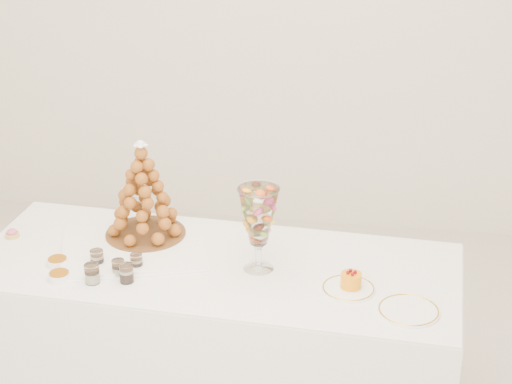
# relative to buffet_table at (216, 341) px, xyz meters

# --- Properties ---
(buffet_table) EXTENTS (1.92, 0.86, 0.71)m
(buffet_table) POSITION_rel_buffet_table_xyz_m (0.00, 0.00, 0.00)
(buffet_table) COLOR white
(buffet_table) RESTS_ON ground
(lace_tray) EXTENTS (0.67, 0.58, 0.02)m
(lace_tray) POSITION_rel_buffet_table_xyz_m (-0.33, 0.06, 0.37)
(lace_tray) COLOR white
(lace_tray) RESTS_ON buffet_table
(macaron_vase) EXTENTS (0.15, 0.15, 0.33)m
(macaron_vase) POSITION_rel_buffet_table_xyz_m (0.17, -0.01, 0.57)
(macaron_vase) COLOR white
(macaron_vase) RESTS_ON buffet_table
(cake_plate) EXTENTS (0.19, 0.19, 0.01)m
(cake_plate) POSITION_rel_buffet_table_xyz_m (0.52, -0.12, 0.36)
(cake_plate) COLOR white
(cake_plate) RESTS_ON buffet_table
(spare_plate) EXTENTS (0.22, 0.22, 0.01)m
(spare_plate) POSITION_rel_buffet_table_xyz_m (0.74, -0.24, 0.36)
(spare_plate) COLOR white
(spare_plate) RESTS_ON buffet_table
(pink_tart) EXTENTS (0.06, 0.06, 0.04)m
(pink_tart) POSITION_rel_buffet_table_xyz_m (-0.86, 0.09, 0.37)
(pink_tart) COLOR tan
(pink_tart) RESTS_ON buffet_table
(verrine_a) EXTENTS (0.05, 0.05, 0.07)m
(verrine_a) POSITION_rel_buffet_table_xyz_m (-0.44, -0.09, 0.39)
(verrine_a) COLOR white
(verrine_a) RESTS_ON buffet_table
(verrine_b) EXTENTS (0.06, 0.06, 0.07)m
(verrine_b) POSITION_rel_buffet_table_xyz_m (-0.34, -0.15, 0.39)
(verrine_b) COLOR white
(verrine_b) RESTS_ON buffet_table
(verrine_c) EXTENTS (0.06, 0.06, 0.06)m
(verrine_c) POSITION_rel_buffet_table_xyz_m (-0.28, -0.09, 0.39)
(verrine_c) COLOR white
(verrine_c) RESTS_ON buffet_table
(verrine_d) EXTENTS (0.06, 0.06, 0.07)m
(verrine_d) POSITION_rel_buffet_table_xyz_m (-0.42, -0.21, 0.39)
(verrine_d) COLOR white
(verrine_d) RESTS_ON buffet_table
(verrine_e) EXTENTS (0.06, 0.06, 0.07)m
(verrine_e) POSITION_rel_buffet_table_xyz_m (-0.29, -0.19, 0.39)
(verrine_e) COLOR white
(verrine_e) RESTS_ON buffet_table
(ramekin_back) EXTENTS (0.08, 0.08, 0.02)m
(ramekin_back) POSITION_rel_buffet_table_xyz_m (-0.59, -0.11, 0.37)
(ramekin_back) COLOR white
(ramekin_back) RESTS_ON buffet_table
(ramekin_front) EXTENTS (0.08, 0.08, 0.03)m
(ramekin_front) POSITION_rel_buffet_table_xyz_m (-0.55, -0.21, 0.37)
(ramekin_front) COLOR white
(ramekin_front) RESTS_ON buffet_table
(croquembouche) EXTENTS (0.33, 0.33, 0.41)m
(croquembouche) POSITION_rel_buffet_table_xyz_m (-0.32, 0.16, 0.57)
(croquembouche) COLOR brown
(croquembouche) RESTS_ON lace_tray
(mousse_cake) EXTENTS (0.08, 0.08, 0.07)m
(mousse_cake) POSITION_rel_buffet_table_xyz_m (0.53, -0.11, 0.39)
(mousse_cake) COLOR orange
(mousse_cake) RESTS_ON cake_plate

